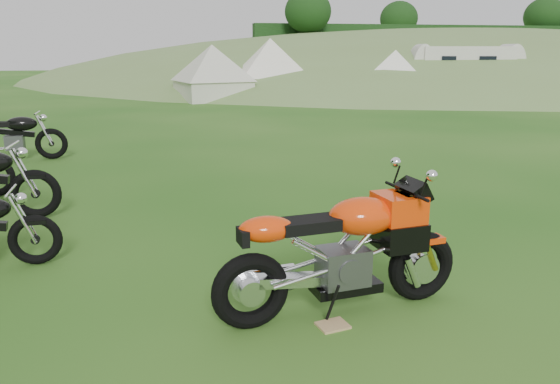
{
  "coord_description": "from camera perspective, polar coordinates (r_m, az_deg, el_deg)",
  "views": [
    {
      "loc": [
        -1.34,
        -5.39,
        2.31
      ],
      "look_at": [
        -0.13,
        0.4,
        0.76
      ],
      "focal_mm": 35.0,
      "sensor_mm": 36.0,
      "label": 1
    }
  ],
  "objects": [
    {
      "name": "hedgerow",
      "position": [
        52.03,
        17.67,
        11.53
      ],
      "size": [
        36.0,
        1.2,
        8.6
      ],
      "primitive_type": null,
      "color": "black",
      "rests_on": "ground"
    },
    {
      "name": "vintage_moto_d",
      "position": [
        12.83,
        -26.14,
        5.33
      ],
      "size": [
        2.09,
        0.56,
        1.09
      ],
      "primitive_type": null,
      "rotation": [
        0.0,
        0.0,
        0.04
      ],
      "color": "black",
      "rests_on": "ground"
    },
    {
      "name": "sport_motorcycle",
      "position": [
        4.83,
        6.43,
        -5.27
      ],
      "size": [
        2.28,
        0.84,
        1.34
      ],
      "primitive_type": null,
      "rotation": [
        0.0,
        0.0,
        0.13
      ],
      "color": "#EA3808",
      "rests_on": "ground"
    },
    {
      "name": "tent_mid",
      "position": [
        27.53,
        -1.02,
        12.78
      ],
      "size": [
        3.2,
        3.2,
        2.74
      ],
      "primitive_type": null,
      "rotation": [
        0.0,
        0.0,
        0.01
      ],
      "color": "white",
      "rests_on": "ground"
    },
    {
      "name": "hillside",
      "position": [
        52.03,
        17.67,
        11.53
      ],
      "size": [
        80.0,
        64.0,
        8.0
      ],
      "primitive_type": "ellipsoid",
      "color": "olive",
      "rests_on": "ground"
    },
    {
      "name": "tent_right",
      "position": [
        26.81,
        11.89,
        12.07
      ],
      "size": [
        3.65,
        3.65,
        2.4
      ],
      "primitive_type": null,
      "rotation": [
        0.0,
        0.0,
        -0.42
      ],
      "color": "white",
      "rests_on": "ground"
    },
    {
      "name": "ground",
      "position": [
        6.01,
        1.97,
        -7.88
      ],
      "size": [
        120.0,
        120.0,
        0.0
      ],
      "primitive_type": "plane",
      "color": "#184F11",
      "rests_on": "ground"
    },
    {
      "name": "caravan",
      "position": [
        29.18,
        18.64,
        11.89
      ],
      "size": [
        5.74,
        3.75,
        2.48
      ],
      "primitive_type": null,
      "rotation": [
        0.0,
        0.0,
        -0.28
      ],
      "color": "silver",
      "rests_on": "ground"
    },
    {
      "name": "plywood_board",
      "position": [
        4.85,
        5.53,
        -13.69
      ],
      "size": [
        0.3,
        0.26,
        0.02
      ],
      "primitive_type": "cube",
      "rotation": [
        0.0,
        0.0,
        0.21
      ],
      "color": "tan",
      "rests_on": "ground"
    },
    {
      "name": "tent_left",
      "position": [
        25.71,
        -7.06,
        12.33
      ],
      "size": [
        3.57,
        3.57,
        2.55
      ],
      "primitive_type": null,
      "rotation": [
        0.0,
        0.0,
        0.25
      ],
      "color": "beige",
      "rests_on": "ground"
    }
  ]
}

